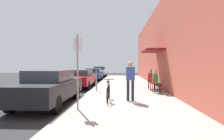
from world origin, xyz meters
TOP-DOWN VIEW (x-y plane):
  - ground_plane at (0.00, 0.00)m, footprint 60.00×60.00m
  - sidewalk_slab at (2.25, 2.00)m, footprint 4.50×32.00m
  - building_facade at (4.65, 2.01)m, footprint 1.40×32.00m
  - parked_car_0 at (-1.10, -1.11)m, footprint 1.80×4.40m
  - parked_car_1 at (-1.10, 4.66)m, footprint 1.80×4.40m
  - parked_car_2 at (-1.10, 11.02)m, footprint 1.80×4.40m
  - parked_car_3 at (-1.10, 17.01)m, footprint 1.80×4.40m
  - parking_meter at (0.45, 2.10)m, footprint 0.12×0.10m
  - street_sign at (0.40, -2.32)m, footprint 0.32×0.06m
  - bicycle_0 at (1.36, -0.80)m, footprint 0.46×1.71m
  - cafe_chair_0 at (3.81, 1.54)m, footprint 0.46×0.46m
  - seated_patron_0 at (3.87, 1.54)m, footprint 0.44×0.37m
  - cafe_chair_1 at (3.81, 2.38)m, footprint 0.49×0.49m
  - cafe_chair_2 at (3.81, 3.11)m, footprint 0.54×0.54m
  - seated_patron_2 at (3.87, 3.09)m, footprint 0.49×0.44m
  - pedestrian_standing at (2.31, -0.80)m, footprint 0.36×0.22m

SIDE VIEW (x-z plane):
  - ground_plane at x=0.00m, z-range 0.00..0.00m
  - sidewalk_slab at x=2.25m, z-range 0.00..0.12m
  - bicycle_0 at x=1.36m, z-range 0.03..0.93m
  - cafe_chair_0 at x=3.81m, z-range 0.19..1.06m
  - cafe_chair_1 at x=3.81m, z-range 0.19..1.06m
  - cafe_chair_2 at x=3.81m, z-range 0.19..1.06m
  - parked_car_2 at x=-1.10m, z-range 0.04..1.34m
  - parked_car_1 at x=-1.10m, z-range 0.04..1.35m
  - parked_car_0 at x=-1.10m, z-range 0.03..1.47m
  - parked_car_3 at x=-1.10m, z-range 0.03..1.49m
  - seated_patron_0 at x=3.87m, z-range 0.17..1.46m
  - seated_patron_2 at x=3.87m, z-range 0.17..1.46m
  - parking_meter at x=0.45m, z-range 0.23..1.55m
  - pedestrian_standing at x=2.31m, z-range 0.27..1.97m
  - street_sign at x=0.40m, z-range 0.34..2.94m
  - building_facade at x=4.65m, z-range 0.00..5.94m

